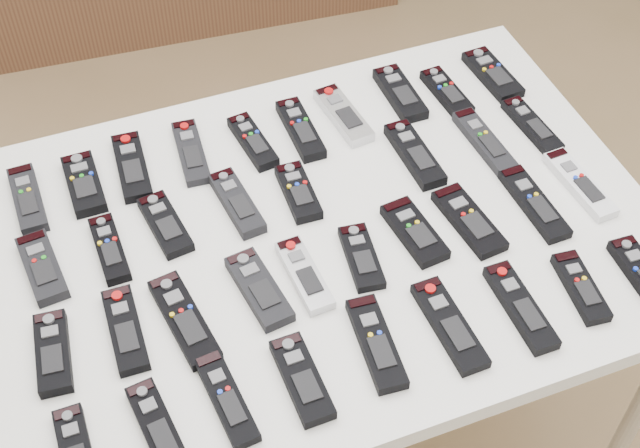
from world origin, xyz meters
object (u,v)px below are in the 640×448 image
object	(u,v)px
remote_17	(532,126)
remote_22	(304,275)
remote_13	(237,203)
remote_27	(580,184)
remote_34	(521,307)
remote_8	(447,92)
remote_6	(343,115)
remote_26	(534,204)
remote_14	(298,192)
remote_11	(110,249)
remote_12	(165,225)
remote_3	(191,152)
remote_23	(361,257)
table	(320,251)
remote_20	(184,319)
remote_31	(302,379)
remote_15	(415,154)
remote_19	(125,330)
remote_30	(227,399)
remote_4	(253,142)
remote_32	(376,343)
remote_1	(84,184)
remote_10	(42,268)
remote_7	(400,94)
remote_33	(449,325)
remote_9	(493,74)
remote_21	(259,289)
remote_24	(415,232)
remote_25	(469,221)
remote_2	(132,167)
remote_16	(484,141)
remote_5	(301,129)
remote_35	(581,287)
remote_18	(53,353)
remote_29	(158,428)
remote_0	(28,199)

from	to	relation	value
remote_17	remote_22	distance (m)	0.61
remote_13	remote_27	distance (m)	0.66
remote_34	remote_8	bearing A→B (deg)	76.66
remote_6	remote_34	bearing A→B (deg)	-85.70
remote_8	remote_26	distance (m)	0.35
remote_13	remote_14	distance (m)	0.12
remote_11	remote_12	world-z (taller)	remote_11
remote_3	remote_23	xyz separation A→B (m)	(0.22, -0.37, 0.00)
table	remote_20	world-z (taller)	remote_20
remote_13	remote_31	xyz separation A→B (m)	(-0.02, -0.41, -0.00)
remote_15	remote_19	xyz separation A→B (m)	(-0.63, -0.21, -0.00)
table	remote_31	bearing A→B (deg)	-115.97
remote_20	remote_30	world-z (taller)	same
remote_4	remote_30	size ratio (longest dim) A/B	0.90
table	remote_32	distance (m)	0.28
table	remote_34	size ratio (longest dim) A/B	6.68
remote_1	remote_10	distance (m)	0.21
remote_7	remote_33	distance (m)	0.60
remote_6	remote_27	world-z (taller)	remote_6
remote_19	remote_31	size ratio (longest dim) A/B	1.05
remote_9	remote_20	distance (m)	0.89
remote_8	remote_17	bearing A→B (deg)	-56.81
remote_10	remote_15	distance (m)	0.74
remote_21	remote_24	xyz separation A→B (m)	(0.31, 0.02, -0.00)
table	remote_25	bearing A→B (deg)	-17.40
remote_12	remote_25	xyz separation A→B (m)	(0.53, -0.19, 0.00)
remote_13	remote_17	bearing A→B (deg)	-6.87
remote_17	remote_27	size ratio (longest dim) A/B	0.91
remote_31	remote_34	xyz separation A→B (m)	(0.40, 0.00, -0.00)
remote_20	remote_30	bearing A→B (deg)	-90.64
remote_23	remote_30	size ratio (longest dim) A/B	0.82
remote_24	remote_4	bearing A→B (deg)	115.22
remote_2	remote_19	distance (m)	0.39
remote_23	remote_16	bearing A→B (deg)	35.80
remote_4	remote_5	xyz separation A→B (m)	(0.10, -0.00, 0.00)
remote_6	remote_35	xyz separation A→B (m)	(0.22, -0.56, -0.00)
remote_7	remote_18	bearing A→B (deg)	-154.23
remote_27	remote_26	bearing A→B (deg)	-176.89
table	remote_1	bearing A→B (deg)	145.61
remote_2	remote_5	bearing A→B (deg)	0.90
remote_10	remote_13	size ratio (longest dim) A/B	0.94
remote_12	remote_29	xyz separation A→B (m)	(-0.12, -0.41, 0.00)
remote_0	remote_33	size ratio (longest dim) A/B	0.88
remote_0	remote_5	size ratio (longest dim) A/B	0.97
remote_27	remote_32	xyz separation A→B (m)	(-0.51, -0.20, 0.00)
remote_16	remote_21	size ratio (longest dim) A/B	1.11
remote_8	remote_25	xyz separation A→B (m)	(-0.12, -0.35, 0.00)
remote_6	remote_29	bearing A→B (deg)	-139.38
remote_0	remote_4	distance (m)	0.45
remote_8	remote_16	xyz separation A→B (m)	(0.00, -0.16, 0.00)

